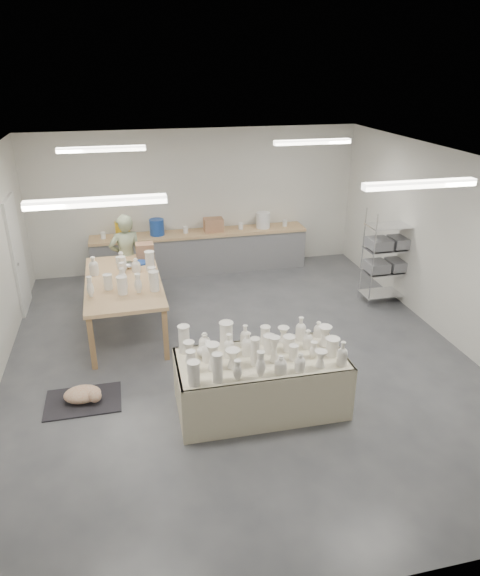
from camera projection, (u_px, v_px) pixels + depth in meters
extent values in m
plane|color=#424449|center=(238.00, 356.00, 8.03)|extent=(8.00, 8.00, 0.00)
cube|color=white|center=(238.00, 163.00, 6.82)|extent=(7.00, 8.00, 0.02)
cube|color=silver|center=(197.00, 201.00, 10.99)|extent=(7.00, 0.02, 3.00)
cube|color=silver|center=(357.00, 457.00, 3.86)|extent=(7.00, 0.02, 3.00)
cube|color=silver|center=(452.00, 249.00, 8.15)|extent=(0.02, 8.00, 3.00)
cube|color=white|center=(18.00, 255.00, 9.21)|extent=(0.05, 0.90, 2.10)
cube|color=white|center=(96.00, 202.00, 5.14)|extent=(1.40, 0.12, 0.08)
cube|color=white|center=(420.00, 184.00, 5.88)|extent=(1.40, 0.12, 0.08)
cube|color=white|center=(102.00, 149.00, 8.25)|extent=(1.40, 0.12, 0.08)
cube|color=white|center=(312.00, 142.00, 9.00)|extent=(1.40, 0.12, 0.08)
cube|color=tan|center=(200.00, 233.00, 10.96)|extent=(4.60, 0.60, 0.06)
cube|color=slate|center=(201.00, 253.00, 11.14)|extent=(4.60, 0.55, 0.84)
cylinder|color=gold|center=(123.00, 229.00, 10.55)|extent=(0.30, 0.30, 0.34)
cylinder|color=#1C4197|center=(157.00, 227.00, 10.69)|extent=(0.30, 0.30, 0.34)
cylinder|color=white|center=(263.00, 220.00, 11.17)|extent=(0.30, 0.30, 0.34)
cube|color=#9F6F4D|center=(213.00, 225.00, 10.95)|extent=(0.40, 0.30, 0.28)
cylinder|color=white|center=(103.00, 235.00, 10.51)|extent=(0.10, 0.10, 0.14)
cylinder|color=white|center=(186.00, 230.00, 10.86)|extent=(0.10, 0.10, 0.14)
cylinder|color=white|center=(241.00, 226.00, 11.11)|extent=(0.10, 0.10, 0.14)
cylinder|color=white|center=(285.00, 223.00, 11.31)|extent=(0.10, 0.10, 0.14)
cylinder|color=silver|center=(373.00, 262.00, 9.30)|extent=(0.02, 0.02, 1.80)
cylinder|color=silver|center=(415.00, 259.00, 9.47)|extent=(0.02, 0.02, 1.80)
cylinder|color=silver|center=(362.00, 254.00, 9.69)|extent=(0.02, 0.02, 1.80)
cylinder|color=silver|center=(403.00, 251.00, 9.86)|extent=(0.02, 0.02, 1.80)
cube|color=silver|center=(384.00, 293.00, 9.88)|extent=(0.88, 0.48, 0.02)
cube|color=silver|center=(386.00, 271.00, 9.70)|extent=(0.88, 0.48, 0.02)
cube|color=silver|center=(389.00, 249.00, 9.52)|extent=(0.88, 0.48, 0.02)
cube|color=silver|center=(392.00, 225.00, 9.34)|extent=(0.88, 0.48, 0.02)
cube|color=slate|center=(376.00, 266.00, 9.61)|extent=(0.38, 0.42, 0.18)
cube|color=slate|center=(398.00, 264.00, 9.70)|extent=(0.38, 0.42, 0.18)
cube|color=slate|center=(379.00, 243.00, 9.42)|extent=(0.38, 0.42, 0.18)
cube|color=slate|center=(401.00, 242.00, 9.52)|extent=(0.38, 0.42, 0.18)
cube|color=olive|center=(261.00, 387.00, 6.71)|extent=(1.94, 0.90, 0.66)
cube|color=beige|center=(261.00, 360.00, 6.54)|extent=(2.19, 1.06, 0.03)
cube|color=beige|center=(272.00, 406.00, 6.24)|extent=(2.18, 0.06, 0.76)
cube|color=beige|center=(252.00, 364.00, 7.13)|extent=(2.18, 0.06, 0.76)
cube|color=tan|center=(123.00, 282.00, 8.51)|extent=(1.27, 2.47, 0.06)
cube|color=olive|center=(90.00, 343.00, 7.55)|extent=(0.08, 0.08, 0.86)
cube|color=olive|center=(164.00, 335.00, 7.78)|extent=(0.08, 0.08, 0.86)
cube|color=olive|center=(94.00, 283.00, 9.61)|extent=(0.08, 0.08, 0.86)
cube|color=olive|center=(153.00, 278.00, 9.83)|extent=(0.08, 0.08, 0.86)
ellipsoid|color=silver|center=(128.00, 265.00, 9.00)|extent=(0.26, 0.26, 0.12)
cylinder|color=#1C4197|center=(141.00, 263.00, 9.19)|extent=(0.26, 0.26, 0.03)
cylinder|color=white|center=(119.00, 260.00, 9.18)|extent=(0.11, 0.11, 0.12)
cube|color=#9F6F4D|center=(145.00, 251.00, 9.40)|extent=(0.32, 0.26, 0.28)
cube|color=black|center=(83.00, 401.00, 6.96)|extent=(1.00, 0.70, 0.02)
ellipsoid|color=white|center=(82.00, 394.00, 6.91)|extent=(0.58, 0.50, 0.21)
sphere|color=white|center=(95.00, 396.00, 6.84)|extent=(0.18, 0.18, 0.18)
imported|color=gray|center=(127.00, 258.00, 9.64)|extent=(0.68, 0.52, 1.70)
cylinder|color=#AA2318|center=(129.00, 279.00, 10.09)|extent=(0.39, 0.39, 0.04)
cylinder|color=silver|center=(137.00, 285.00, 10.20)|extent=(0.02, 0.02, 0.31)
cylinder|color=silver|center=(125.00, 284.00, 10.25)|extent=(0.02, 0.02, 0.31)
cylinder|color=silver|center=(126.00, 289.00, 10.02)|extent=(0.02, 0.02, 0.31)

